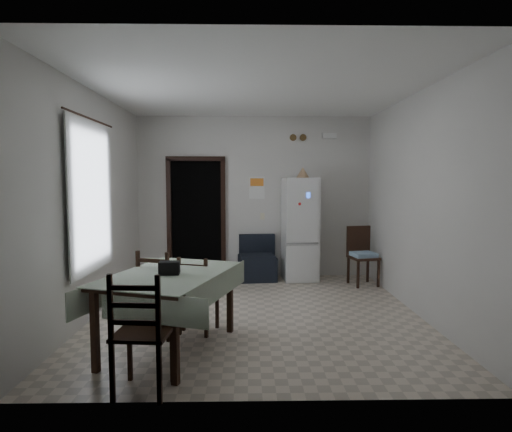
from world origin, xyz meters
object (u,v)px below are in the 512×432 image
Objects in this scene: dining_chair_far_right at (199,294)px; corner_chair at (363,256)px; fridge at (300,229)px; dining_chair_near_head at (143,331)px; navy_seat at (257,258)px; dining_chair_far_left at (161,292)px; dining_table at (170,312)px.

corner_chair is at bearing -121.52° from dining_chair_far_right.
fridge is 1.83× the size of corner_chair.
corner_chair is 0.95× the size of dining_chair_near_head.
fridge is 2.30× the size of navy_seat.
dining_chair_far_left is (-2.91, -2.24, 0.00)m from corner_chair.
navy_seat is 4.14m from dining_chair_near_head.
fridge reaches higher than navy_seat.
dining_chair_far_right is (-0.74, -2.58, 0.06)m from navy_seat.
fridge is at bearing 79.29° from dining_table.
dining_chair_far_left is at bearing -118.80° from navy_seat.
fridge is 2.02× the size of dining_chair_far_right.
navy_seat is 0.76× the size of dining_chair_near_head.
dining_chair_far_left is at bearing -130.42° from fridge.
navy_seat is 0.79× the size of dining_chair_far_left.
dining_chair_far_right is at bearing -111.49° from navy_seat.
fridge is 1.83× the size of dining_chair_far_left.
navy_seat is 0.80× the size of corner_chair.
dining_chair_near_head is at bearing -140.12° from corner_chair.
fridge is 1.74× the size of dining_chair_near_head.
navy_seat is at bearing -99.09° from dining_chair_near_head.
navy_seat is 0.50× the size of dining_table.
dining_table is at bearing -147.52° from corner_chair.
dining_table is (-0.97, -3.12, 0.01)m from navy_seat.
fridge is 3.30m from dining_chair_far_left.
dining_chair_far_right is 0.86× the size of dining_chair_near_head.
corner_chair reaches higher than dining_table.
dining_table is 1.50× the size of dining_chair_near_head.
corner_chair is (1.01, -0.43, -0.41)m from fridge.
dining_chair_far_left is at bearing 29.95° from dining_chair_far_right.
corner_chair is 1.10× the size of dining_chair_far_right.
dining_chair_far_right is at bearing -96.28° from dining_chair_near_head.
navy_seat is 2.91m from dining_chair_far_left.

